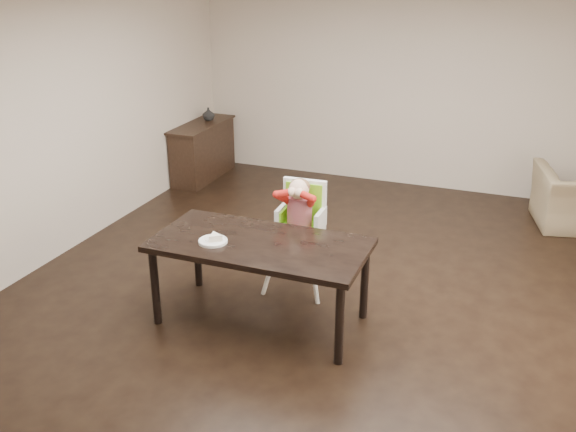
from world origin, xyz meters
The scene contains 7 objects.
ground centered at (0.00, 0.00, 0.00)m, with size 7.00×7.00×0.00m, color black.
room_walls centered at (0.00, 0.00, 1.86)m, with size 6.02×7.02×2.71m.
dining_table centered at (-0.48, -0.54, 0.67)m, with size 1.80×0.90×0.75m.
high_chair centered at (-0.39, 0.19, 0.77)m, with size 0.47×0.47×1.09m.
plate centered at (-0.83, -0.68, 0.77)m, with size 0.29×0.29×0.07m.
sideboard centered at (-2.78, 2.70, 0.40)m, with size 0.44×1.26×0.79m.
vase centered at (-2.78, 2.92, 0.88)m, with size 0.17×0.18×0.17m, color #99999E.
Camera 1 is at (1.51, -4.99, 2.98)m, focal length 40.00 mm.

